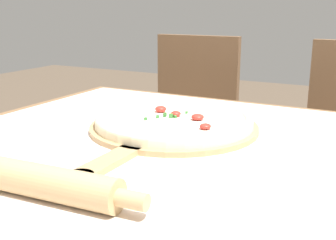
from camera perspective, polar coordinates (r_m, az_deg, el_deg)
name	(u,v)px	position (r m, az deg, el deg)	size (l,w,h in m)	color
dining_table	(170,194)	(0.93, 0.21, -9.94)	(1.10, 1.00, 0.73)	brown
towel_cloth	(170,145)	(0.89, 0.22, -3.46)	(1.02, 0.92, 0.00)	silver
pizza_peel	(171,129)	(0.98, 0.35, -1.18)	(0.40, 0.57, 0.01)	tan
pizza	(174,119)	(0.99, 0.82, 0.11)	(0.37, 0.37, 0.03)	beige
rolling_pin	(14,176)	(0.70, -20.12, -7.10)	(0.47, 0.08, 0.05)	tan
chair_left	(188,124)	(1.85, 2.79, -0.48)	(0.41, 0.41, 0.89)	brown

